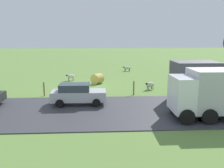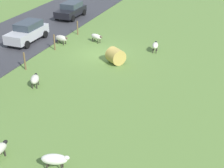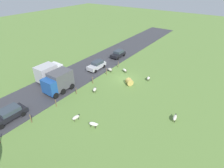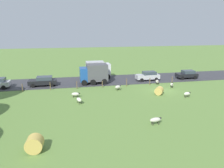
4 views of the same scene
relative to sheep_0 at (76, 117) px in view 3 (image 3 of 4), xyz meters
name	(u,v)px [view 3 (image 3 of 4)]	position (x,y,z in m)	size (l,w,h in m)	color
ground_plane	(125,79)	(0.61, -13.21, -0.47)	(160.00, 160.00, 0.00)	olive
road_strip	(90,67)	(9.22, -13.21, -0.44)	(8.00, 80.00, 0.06)	#38383D
sheep_0	(76,117)	(0.00, 0.00, 0.00)	(0.65, 1.22, 0.71)	beige
sheep_1	(175,117)	(-10.69, -7.45, 0.04)	(0.61, 1.32, 0.74)	beige
sheep_2	(110,70)	(4.60, -14.13, 0.02)	(1.32, 0.73, 0.75)	beige
sheep_3	(94,124)	(-2.76, -0.33, 0.05)	(1.29, 0.80, 0.77)	white
sheep_4	(148,78)	(-3.21, -15.25, 0.06)	(0.58, 1.08, 0.77)	silver
sheep_5	(125,70)	(2.02, -15.55, 0.04)	(1.30, 0.84, 0.74)	silver
sheep_6	(95,89)	(2.34, -6.63, 0.05)	(0.82, 1.09, 0.78)	beige
hay_bale_0	(129,82)	(-1.09, -11.99, 0.10)	(1.14, 1.14, 1.11)	tan
fence_post_0	(118,64)	(4.44, -16.81, 0.16)	(0.12, 0.12, 1.27)	brown
fence_post_1	(107,72)	(4.44, -12.71, 0.18)	(0.12, 0.12, 1.30)	brown
fence_post_2	(93,80)	(4.44, -8.61, 0.17)	(0.12, 0.12, 1.29)	brown
fence_post_3	(76,91)	(4.44, -4.51, 0.08)	(0.12, 0.12, 1.11)	brown
fence_post_4	(56,103)	(4.44, -0.41, 0.13)	(0.12, 0.12, 1.21)	brown
fence_post_5	(31,119)	(4.44, 3.69, 0.17)	(0.12, 0.12, 1.28)	brown
truck_0	(58,81)	(7.35, -3.56, 1.37)	(2.85, 4.72, 3.33)	#1E4C99
truck_1	(49,73)	(11.21, -4.76, 1.32)	(2.71, 4.50, 3.23)	white
car_0	(97,65)	(7.50, -13.51, 0.44)	(1.94, 4.26, 1.65)	#B7B7BC
car_2	(8,114)	(7.36, 4.99, 0.41)	(2.17, 4.51, 1.57)	black
car_3	(118,54)	(7.51, -21.40, 0.39)	(2.05, 3.95, 1.54)	black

